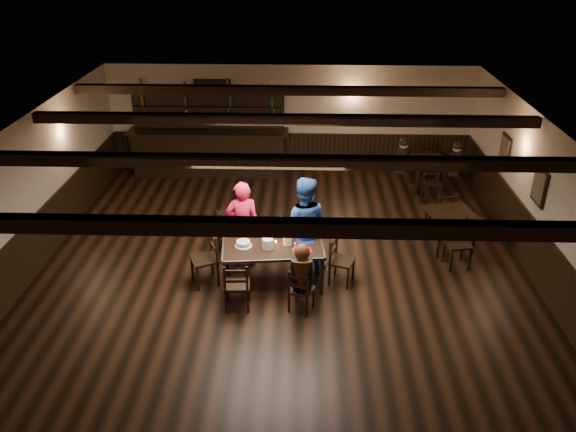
{
  "coord_description": "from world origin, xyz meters",
  "views": [
    {
      "loc": [
        0.38,
        -8.54,
        5.59
      ],
      "look_at": [
        0.1,
        0.2,
        1.1
      ],
      "focal_mm": 35.0,
      "sensor_mm": 36.0,
      "label": 1
    }
  ],
  "objects_px": {
    "bar_counter": "(209,146)",
    "cake": "(243,244)",
    "dining_table": "(273,250)",
    "chair_near_right": "(300,289)",
    "woman_pink": "(243,225)",
    "man_blue": "(303,225)",
    "chair_near_left": "(237,283)"
  },
  "relations": [
    {
      "from": "bar_counter",
      "to": "cake",
      "type": "bearing_deg",
      "value": -74.63
    },
    {
      "from": "dining_table",
      "to": "chair_near_right",
      "type": "xyz_separation_m",
      "value": [
        0.48,
        -0.81,
        -0.23
      ]
    },
    {
      "from": "dining_table",
      "to": "woman_pink",
      "type": "height_order",
      "value": "woman_pink"
    },
    {
      "from": "dining_table",
      "to": "bar_counter",
      "type": "distance_m",
      "value": 5.34
    },
    {
      "from": "dining_table",
      "to": "man_blue",
      "type": "xyz_separation_m",
      "value": [
        0.51,
        0.54,
        0.22
      ]
    },
    {
      "from": "chair_near_left",
      "to": "chair_near_right",
      "type": "bearing_deg",
      "value": -1.9
    },
    {
      "from": "chair_near_left",
      "to": "cake",
      "type": "relative_size",
      "value": 3.0
    },
    {
      "from": "dining_table",
      "to": "bar_counter",
      "type": "relative_size",
      "value": 0.46
    },
    {
      "from": "man_blue",
      "to": "bar_counter",
      "type": "relative_size",
      "value": 0.46
    },
    {
      "from": "dining_table",
      "to": "man_blue",
      "type": "height_order",
      "value": "man_blue"
    },
    {
      "from": "chair_near_right",
      "to": "man_blue",
      "type": "bearing_deg",
      "value": 88.34
    },
    {
      "from": "chair_near_left",
      "to": "man_blue",
      "type": "relative_size",
      "value": 0.49
    },
    {
      "from": "woman_pink",
      "to": "man_blue",
      "type": "distance_m",
      "value": 1.1
    },
    {
      "from": "chair_near_left",
      "to": "woman_pink",
      "type": "height_order",
      "value": "woman_pink"
    },
    {
      "from": "man_blue",
      "to": "bar_counter",
      "type": "xyz_separation_m",
      "value": [
        -2.39,
        4.45,
        -0.18
      ]
    },
    {
      "from": "dining_table",
      "to": "chair_near_left",
      "type": "bearing_deg",
      "value": -125.13
    },
    {
      "from": "dining_table",
      "to": "chair_near_right",
      "type": "relative_size",
      "value": 2.33
    },
    {
      "from": "chair_near_right",
      "to": "woman_pink",
      "type": "distance_m",
      "value": 1.81
    },
    {
      "from": "dining_table",
      "to": "woman_pink",
      "type": "distance_m",
      "value": 0.86
    },
    {
      "from": "man_blue",
      "to": "bar_counter",
      "type": "distance_m",
      "value": 5.06
    },
    {
      "from": "chair_near_right",
      "to": "woman_pink",
      "type": "height_order",
      "value": "woman_pink"
    },
    {
      "from": "man_blue",
      "to": "bar_counter",
      "type": "height_order",
      "value": "bar_counter"
    },
    {
      "from": "chair_near_left",
      "to": "cake",
      "type": "bearing_deg",
      "value": 87.23
    },
    {
      "from": "woman_pink",
      "to": "bar_counter",
      "type": "height_order",
      "value": "bar_counter"
    },
    {
      "from": "dining_table",
      "to": "man_blue",
      "type": "bearing_deg",
      "value": 46.57
    },
    {
      "from": "man_blue",
      "to": "cake",
      "type": "distance_m",
      "value": 1.16
    },
    {
      "from": "chair_near_left",
      "to": "chair_near_right",
      "type": "xyz_separation_m",
      "value": [
        1.02,
        -0.03,
        -0.06
      ]
    },
    {
      "from": "chair_near_right",
      "to": "man_blue",
      "type": "xyz_separation_m",
      "value": [
        0.04,
        1.35,
        0.45
      ]
    },
    {
      "from": "dining_table",
      "to": "chair_near_left",
      "type": "relative_size",
      "value": 2.05
    },
    {
      "from": "chair_near_right",
      "to": "man_blue",
      "type": "distance_m",
      "value": 1.42
    },
    {
      "from": "chair_near_right",
      "to": "bar_counter",
      "type": "distance_m",
      "value": 6.27
    },
    {
      "from": "chair_near_right",
      "to": "woman_pink",
      "type": "relative_size",
      "value": 0.46
    }
  ]
}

